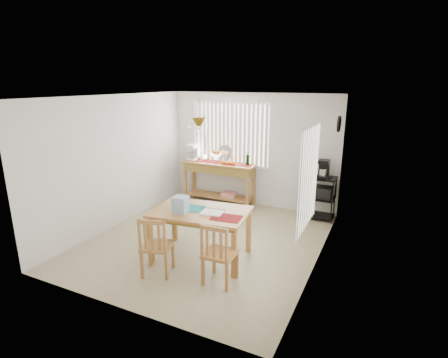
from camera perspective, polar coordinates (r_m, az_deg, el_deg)
The scene contains 10 objects.
ground at distance 6.58m, azimuth -2.90°, elevation -9.96°, with size 4.00×4.50×0.01m, color tan.
room_shell at distance 6.05m, azimuth -3.03°, elevation 4.72°, with size 4.20×4.70×2.70m.
sideboard at distance 8.29m, azimuth -0.80°, elevation 1.02°, with size 1.76×0.49×0.99m.
sideboard_items at distance 8.34m, azimuth -2.50°, elevation 3.90°, with size 1.67×0.42×0.76m.
wire_cart at distance 7.64m, azimuth 15.65°, elevation -2.36°, with size 0.54×0.43×0.92m.
cart_items at distance 7.50m, azimuth 15.97°, elevation 1.58°, with size 0.22×0.26×0.38m.
dining_table at distance 5.71m, azimuth -3.82°, elevation -6.06°, with size 1.64×1.17×0.82m.
table_items at distance 5.59m, azimuth -5.79°, elevation -4.50°, with size 1.23×0.54×0.26m.
chair_left at distance 5.40m, azimuth -11.02°, elevation -10.74°, with size 0.55×0.55×0.94m.
chair_right at distance 5.08m, azimuth -0.85°, elevation -12.17°, with size 0.45×0.45×0.95m.
Camera 1 is at (2.86, -5.20, 2.84)m, focal length 28.00 mm.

